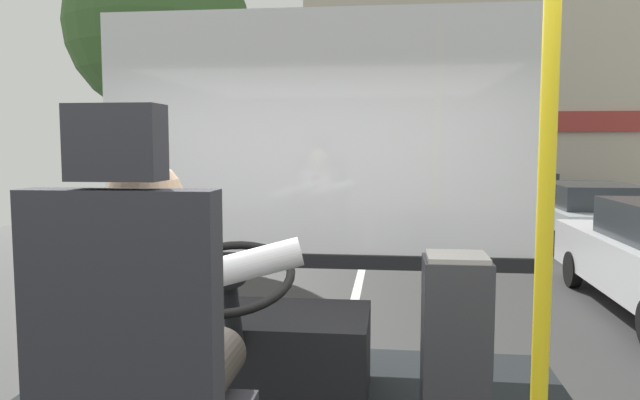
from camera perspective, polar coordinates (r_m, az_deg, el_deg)
name	(u,v)px	position (r m, az deg, el deg)	size (l,w,h in m)	color
ground	(365,259)	(10.82, 4.23, -5.59)	(18.00, 44.00, 0.06)	#323232
driver_seat	(141,394)	(1.72, -16.52, -17.16)	(0.48, 0.48, 1.28)	black
bus_driver	(156,327)	(1.77, -15.21, -11.47)	(0.78, 0.55, 0.73)	#332D28
steering_console	(251,350)	(2.93, -6.54, -13.90)	(1.10, 0.94, 0.77)	black
handrail_pole	(547,179)	(1.64, 20.59, 1.83)	(0.04, 0.04, 2.19)	yellow
fare_box	(455,342)	(2.63, 12.63, -12.95)	(0.27, 0.27, 0.74)	#333338
windshield_panel	(313,168)	(3.47, -0.69, 3.01)	(2.50, 0.08, 1.48)	silver
street_tree	(159,28)	(12.06, -14.99, 15.43)	(3.37, 3.37, 5.88)	#4C3828
shop_building	(517,102)	(21.89, 18.06, 8.81)	(13.95, 5.22, 6.91)	#BCB29E
parked_car_silver	(587,214)	(12.99, 23.88, -1.21)	(1.86, 4.03, 1.26)	silver
parked_car_blue	(520,193)	(18.03, 18.31, 0.65)	(1.85, 3.97, 1.24)	navy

